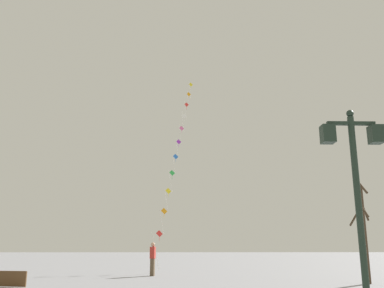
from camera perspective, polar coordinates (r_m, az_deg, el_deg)
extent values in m
plane|color=gray|center=(21.05, -0.77, -17.89)|extent=(160.00, 160.00, 0.00)
cylinder|color=#1E2D23|center=(9.55, 21.87, -9.03)|extent=(0.14, 0.14, 4.32)
sphere|color=#1E2D23|center=(9.95, 20.73, 3.91)|extent=(0.16, 0.16, 0.16)
cube|color=#1E2D23|center=(9.89, 20.84, 2.64)|extent=(1.07, 0.08, 0.08)
cube|color=#1E2D23|center=(9.64, 18.02, 1.28)|extent=(0.28, 0.28, 0.40)
cube|color=beige|center=(9.64, 18.02, 1.28)|extent=(0.19, 0.19, 0.30)
cube|color=#1E2D23|center=(10.04, 23.79, 1.19)|extent=(0.28, 0.28, 0.40)
cube|color=beige|center=(10.04, 23.79, 1.19)|extent=(0.19, 0.19, 0.30)
cylinder|color=brown|center=(23.83, -5.56, -17.12)|extent=(0.06, 0.06, 0.18)
cylinder|color=silver|center=(24.64, -4.99, -14.41)|extent=(0.33, 1.74, 2.07)
cylinder|color=silver|center=(26.12, -4.14, -10.56)|extent=(0.23, 1.21, 1.44)
cylinder|color=silver|center=(27.41, -3.53, -7.72)|extent=(0.23, 1.21, 1.44)
cylinder|color=silver|center=(28.76, -2.98, -5.15)|extent=(0.23, 1.21, 1.44)
cylinder|color=silver|center=(30.18, -2.48, -2.81)|extent=(0.23, 1.21, 1.44)
cylinder|color=silver|center=(31.63, -2.03, -0.68)|extent=(0.23, 1.21, 1.44)
cylinder|color=silver|center=(33.14, -1.63, 1.25)|extent=(0.23, 1.21, 1.44)
cylinder|color=silver|center=(34.67, -1.25, 3.02)|extent=(0.23, 1.21, 1.44)
cylinder|color=silver|center=(36.24, -0.91, 4.64)|extent=(0.23, 1.21, 1.44)
cylinder|color=silver|center=(37.84, -0.60, 6.12)|extent=(0.23, 1.21, 1.44)
cylinder|color=silver|center=(39.46, -0.31, 7.47)|extent=(0.23, 1.21, 1.44)
cube|color=red|center=(25.50, -4.47, -12.08)|extent=(0.41, 0.03, 0.41)
cylinder|color=red|center=(25.49, -4.49, -12.78)|extent=(0.02, 0.04, 0.30)
cube|color=orange|center=(26.75, -3.82, -9.11)|extent=(0.41, 0.03, 0.41)
cylinder|color=orange|center=(26.73, -3.83, -9.72)|extent=(0.02, 0.05, 0.26)
cube|color=yellow|center=(28.08, -3.24, -6.40)|extent=(0.41, 0.03, 0.41)
cylinder|color=yellow|center=(28.05, -3.25, -6.95)|extent=(0.02, 0.03, 0.22)
cube|color=green|center=(29.46, -2.72, -3.95)|extent=(0.41, 0.06, 0.41)
cylinder|color=green|center=(29.41, -2.73, -4.56)|extent=(0.02, 0.05, 0.32)
cube|color=blue|center=(30.90, -2.25, -1.72)|extent=(0.41, 0.03, 0.41)
cylinder|color=blue|center=(30.84, -2.26, -2.21)|extent=(0.02, 0.03, 0.22)
cube|color=purple|center=(32.38, -1.82, 0.31)|extent=(0.40, 0.12, 0.41)
cylinder|color=purple|center=(32.31, -1.83, -0.20)|extent=(0.03, 0.05, 0.27)
cube|color=pink|center=(33.90, -1.44, 2.16)|extent=(0.41, 0.04, 0.41)
cylinder|color=pink|center=(33.83, -1.44, 1.73)|extent=(0.02, 0.03, 0.20)
cube|color=white|center=(35.45, -1.08, 3.85)|extent=(0.41, 0.06, 0.41)
cylinder|color=white|center=(35.36, -1.08, 3.37)|extent=(0.02, 0.06, 0.29)
cube|color=red|center=(37.03, -0.75, 5.39)|extent=(0.41, 0.07, 0.41)
cylinder|color=red|center=(36.94, -0.75, 4.94)|extent=(0.02, 0.03, 0.30)
cube|color=orange|center=(38.64, -0.45, 6.81)|extent=(0.40, 0.08, 0.41)
cylinder|color=orange|center=(38.55, -0.45, 6.43)|extent=(0.02, 0.03, 0.23)
cube|color=yellow|center=(40.27, -0.17, 8.11)|extent=(0.41, 0.03, 0.41)
cylinder|color=yellow|center=(40.17, -0.17, 7.74)|extent=(0.02, 0.03, 0.24)
cube|color=brown|center=(22.95, -5.41, -16.35)|extent=(0.24, 0.33, 0.90)
cube|color=#B22D26|center=(22.92, -5.37, -14.53)|extent=(0.29, 0.41, 0.60)
sphere|color=tan|center=(22.92, -5.35, -13.48)|extent=(0.22, 0.22, 0.22)
cylinder|color=#B22D26|center=(23.14, -5.24, -14.10)|extent=(0.15, 0.40, 0.50)
cylinder|color=#423323|center=(19.58, 22.38, -11.32)|extent=(0.24, 0.24, 4.02)
cylinder|color=#423323|center=(19.25, 22.48, -8.44)|extent=(0.16, 0.83, 0.57)
cylinder|color=#423323|center=(19.34, 22.26, -5.54)|extent=(0.16, 0.88, 0.61)
cylinder|color=#423323|center=(19.88, 22.46, -8.40)|extent=(0.53, 0.49, 0.85)
cylinder|color=#423323|center=(19.31, 21.43, -9.07)|extent=(0.78, 0.46, 0.90)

